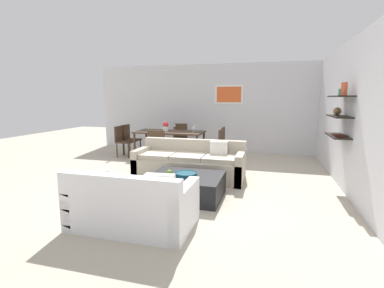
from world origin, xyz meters
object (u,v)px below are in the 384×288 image
wine_glass_left_far (148,126)px  wine_glass_head (174,125)px  decorative_bowl (186,174)px  centerpiece_vase (166,126)px  loveseat_white (133,205)px  wine_glass_foot (165,128)px  coffee_table (186,186)px  dining_chair_left_near (123,139)px  dining_table (170,134)px  apple_on_coffee_table (169,172)px  dining_chair_head (179,136)px  wine_glass_right_near (193,129)px  sofa_beige (190,164)px  dining_chair_left_far (129,137)px  dining_chair_right_near (216,143)px  dining_chair_right_far (219,141)px  wine_glass_right_far (195,127)px  dining_chair_foot (158,145)px

wine_glass_left_far → wine_glass_head: bearing=21.4°
decorative_bowl → centerpiece_vase: (-1.48, 2.96, 0.47)m
loveseat_white → wine_glass_foot: 4.00m
coffee_table → centerpiece_vase: centerpiece_vase is taller
wine_glass_foot → dining_chair_left_near: bearing=172.3°
dining_table → loveseat_white: bearing=-76.4°
coffee_table → apple_on_coffee_table: apple_on_coffee_table is taller
dining_chair_head → wine_glass_right_near: (0.70, -0.96, 0.36)m
dining_chair_left_near → wine_glass_left_far: size_ratio=4.96×
wine_glass_right_near → wine_glass_head: bearing=144.8°
sofa_beige → decorative_bowl: bearing=-77.5°
dining_chair_left_far → dining_chair_right_near: (2.72, -0.40, 0.00)m
wine_glass_left_far → wine_glass_head: size_ratio=1.00×
apple_on_coffee_table → wine_glass_head: size_ratio=0.50×
wine_glass_foot → dining_table: bearing=90.0°
dining_chair_head → loveseat_white: bearing=-78.6°
dining_chair_right_far → dining_chair_right_near: size_ratio=1.00×
dining_chair_right_near → apple_on_coffee_table: bearing=-95.7°
centerpiece_vase → dining_table: bearing=26.1°
decorative_bowl → wine_glass_right_near: wine_glass_right_near is taller
dining_chair_left_far → wine_glass_foot: size_ratio=5.21×
sofa_beige → dining_chair_right_far: dining_chair_right_far is taller
centerpiece_vase → wine_glass_foot: bearing=-73.8°
dining_table → wine_glass_left_far: 0.73m
sofa_beige → wine_glass_right_far: 2.05m
wine_glass_foot → centerpiece_vase: 0.35m
loveseat_white → dining_chair_right_near: size_ratio=1.77×
wine_glass_head → centerpiece_vase: centerpiece_vase is taller
dining_chair_head → sofa_beige: bearing=-67.3°
loveseat_white → dining_chair_right_far: 4.43m
dining_table → dining_chair_head: (0.00, 0.85, -0.18)m
loveseat_white → wine_glass_right_near: size_ratio=10.04×
sofa_beige → wine_glass_left_far: bearing=133.4°
wine_glass_left_far → decorative_bowl: bearing=-56.3°
sofa_beige → dining_chair_right_near: 1.65m
centerpiece_vase → dining_chair_right_far: bearing=9.7°
dining_chair_foot → wine_glass_head: (-0.00, 1.24, 0.37)m
wine_glass_right_near → dining_chair_head: bearing=126.1°
loveseat_white → dining_chair_left_near: (-2.38, 4.01, 0.21)m
coffee_table → wine_glass_left_far: 3.76m
decorative_bowl → dining_chair_left_far: size_ratio=0.43×
wine_glass_right_far → dining_chair_left_far: bearing=177.5°
loveseat_white → dining_chair_right_near: dining_chair_right_near is taller
wine_glass_right_far → apple_on_coffee_table: bearing=-83.0°
dining_chair_left_near → wine_glass_foot: 1.42m
dining_chair_left_near → wine_glass_right_near: bearing=2.5°
loveseat_white → dining_chair_foot: (-1.02, 3.36, 0.21)m
dining_chair_right_near → wine_glass_left_far: (-2.06, 0.31, 0.37)m
dining_chair_right_near → decorative_bowl: bearing=-89.6°
dining_table → wine_glass_right_near: wine_glass_right_near is taller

